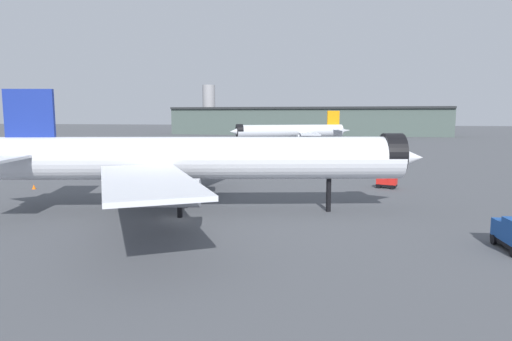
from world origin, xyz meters
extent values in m
plane|color=#4C4F54|center=(0.00, 0.00, 0.00)|extent=(900.00, 900.00, 0.00)
cylinder|color=silver|center=(1.75, 3.75, 6.79)|extent=(49.23, 15.46, 5.22)
cone|color=silver|center=(25.82, 8.92, 6.79)|extent=(6.69, 6.21, 5.12)
cylinder|color=black|center=(24.80, 8.70, 7.18)|extent=(3.41, 5.65, 5.27)
cube|color=silver|center=(-4.84, 16.33, 6.14)|extent=(10.10, 22.84, 0.42)
cylinder|color=#B7BAC1|center=(-3.12, 13.98, 4.41)|extent=(7.34, 4.26, 2.87)
cube|color=silver|center=(0.92, -10.43, 6.14)|extent=(17.94, 23.11, 0.42)
cylinder|color=#B7BAC1|center=(1.52, -7.59, 4.41)|extent=(7.34, 4.26, 2.87)
cube|color=navy|center=(-18.46, -0.60, 10.97)|extent=(5.89, 1.75, 8.36)
cube|color=silver|center=(-20.63, 4.80, 7.31)|extent=(6.20, 9.60, 0.31)
cylinder|color=black|center=(17.15, 7.06, 2.09)|extent=(0.63, 0.63, 4.18)
cylinder|color=black|center=(-1.23, 5.91, 2.09)|extent=(0.63, 0.63, 4.18)
cylinder|color=black|center=(-0.08, 0.55, 2.09)|extent=(0.63, 0.63, 4.18)
cylinder|color=silver|center=(0.67, 113.23, 6.04)|extent=(38.30, 21.05, 4.64)
cone|color=silver|center=(-17.51, 104.81, 6.04)|extent=(6.55, 6.28, 4.55)
cone|color=silver|center=(18.84, 121.65, 6.04)|extent=(7.33, 6.54, 4.41)
cylinder|color=black|center=(-16.67, 105.20, 6.39)|extent=(3.87, 5.13, 4.69)
cube|color=silver|center=(8.25, 104.25, 5.46)|extent=(8.51, 18.66, 0.37)
cylinder|color=#B7BAC1|center=(6.47, 105.81, 3.92)|extent=(6.16, 4.67, 2.55)
cube|color=silver|center=(-1.27, 124.82, 5.46)|extent=(16.96, 17.58, 0.37)
cylinder|color=#B7BAC1|center=(-1.24, 122.46, 3.92)|extent=(6.16, 4.67, 2.55)
cube|color=orange|center=(15.94, 120.30, 9.75)|extent=(4.56, 2.44, 7.43)
cube|color=silver|center=(18.67, 116.31, 6.50)|extent=(6.30, 8.06, 0.28)
cube|color=silver|center=(14.66, 124.96, 6.50)|extent=(6.30, 8.06, 0.28)
cylinder|color=black|center=(-10.96, 107.84, 1.86)|extent=(0.56, 0.56, 3.72)
cylinder|color=black|center=(3.51, 111.86, 1.86)|extent=(0.56, 0.56, 3.72)
cylinder|color=black|center=(1.46, 116.29, 1.86)|extent=(0.56, 0.56, 3.72)
cube|color=#475651|center=(-1.91, 215.23, 7.61)|extent=(162.63, 31.27, 15.23)
cube|color=#232628|center=(-1.91, 215.23, 15.83)|extent=(162.76, 33.43, 1.20)
cylinder|color=#939399|center=(-62.04, 218.82, 15.09)|extent=(7.80, 7.80, 30.17)
cube|color=#194799|center=(33.95, -4.53, 1.60)|extent=(2.49, 2.40, 1.60)
cube|color=#1E2D38|center=(33.86, -3.55, 1.92)|extent=(1.93, 0.26, 0.80)
cylinder|color=black|center=(32.78, -4.37, 0.45)|extent=(0.36, 0.92, 0.90)
cube|color=black|center=(26.16, 26.66, 0.50)|extent=(3.54, 2.54, 0.30)
cube|color=red|center=(27.07, 26.36, 1.25)|extent=(1.73, 1.93, 1.20)
cube|color=#1E2D38|center=(27.62, 26.17, 1.49)|extent=(0.51, 1.30, 0.60)
cube|color=red|center=(25.62, 26.85, 1.10)|extent=(2.33, 2.13, 0.90)
cylinder|color=black|center=(27.48, 27.06, 0.35)|extent=(0.75, 0.49, 0.70)
cylinder|color=black|center=(26.97, 25.55, 0.35)|extent=(0.75, 0.49, 0.70)
cylinder|color=black|center=(25.36, 27.78, 0.35)|extent=(0.75, 0.49, 0.70)
cylinder|color=black|center=(24.85, 26.27, 0.35)|extent=(0.75, 0.49, 0.70)
cube|color=black|center=(6.69, 36.78, 0.32)|extent=(2.22, 2.77, 0.20)
cube|color=beige|center=(6.69, 36.78, 1.12)|extent=(2.22, 2.77, 1.40)
sphere|color=black|center=(6.31, 37.94, 0.22)|extent=(0.44, 0.44, 0.44)
sphere|color=black|center=(7.72, 37.43, 0.22)|extent=(0.44, 0.44, 0.44)
sphere|color=black|center=(5.66, 36.13, 0.22)|extent=(0.44, 0.44, 0.44)
sphere|color=black|center=(7.07, 35.62, 0.22)|extent=(0.44, 0.44, 0.44)
cone|color=#F2600C|center=(-30.54, 14.94, 0.39)|extent=(0.63, 0.63, 0.78)
cone|color=#F2600C|center=(-2.94, 37.45, 0.34)|extent=(0.54, 0.54, 0.68)
camera|label=1|loc=(18.30, -47.99, 12.13)|focal=30.90mm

